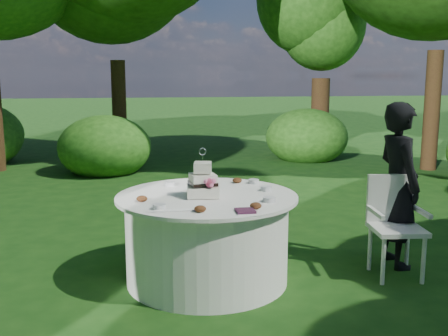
{
  "coord_description": "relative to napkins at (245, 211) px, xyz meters",
  "views": [
    {
      "loc": [
        -0.65,
        -4.34,
        1.78
      ],
      "look_at": [
        0.15,
        0.0,
        1.0
      ],
      "focal_mm": 42.0,
      "sensor_mm": 36.0,
      "label": 1
    }
  ],
  "objects": [
    {
      "name": "ground",
      "position": [
        -0.2,
        0.62,
        -0.78
      ],
      "size": [
        80.0,
        80.0,
        0.0
      ],
      "primitive_type": "plane",
      "color": "#12380F",
      "rests_on": "ground"
    },
    {
      "name": "napkins",
      "position": [
        0.0,
        0.0,
        0.0
      ],
      "size": [
        0.14,
        0.14,
        0.02
      ],
      "primitive_type": "cube",
      "color": "#451D36",
      "rests_on": "table"
    },
    {
      "name": "feather_plume",
      "position": [
        -0.5,
        0.13,
        -0.0
      ],
      "size": [
        0.48,
        0.07,
        0.01
      ],
      "primitive_type": "ellipsoid",
      "color": "white",
      "rests_on": "table"
    },
    {
      "name": "guest",
      "position": [
        1.62,
        0.69,
        -0.01
      ],
      "size": [
        0.38,
        0.57,
        1.55
      ],
      "primitive_type": "imported",
      "rotation": [
        0.0,
        0.0,
        1.59
      ],
      "color": "black",
      "rests_on": "ground"
    },
    {
      "name": "table",
      "position": [
        -0.2,
        0.62,
        -0.39
      ],
      "size": [
        1.56,
        1.56,
        0.77
      ],
      "color": "white",
      "rests_on": "ground"
    },
    {
      "name": "cake",
      "position": [
        -0.24,
        0.56,
        0.1
      ],
      "size": [
        0.29,
        0.3,
        0.41
      ],
      "color": "white",
      "rests_on": "table"
    },
    {
      "name": "chair",
      "position": [
        1.48,
        0.47,
        -0.26
      ],
      "size": [
        0.5,
        0.49,
        0.9
      ],
      "color": "silver",
      "rests_on": "ground"
    },
    {
      "name": "votives",
      "position": [
        -0.04,
        0.64,
        0.01
      ],
      "size": [
        1.08,
        0.95,
        0.04
      ],
      "color": "silver",
      "rests_on": "table"
    },
    {
      "name": "petal_cups",
      "position": [
        -0.21,
        0.42,
        0.02
      ],
      "size": [
        1.01,
        1.1,
        0.05
      ],
      "color": "#562D16",
      "rests_on": "table"
    }
  ]
}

